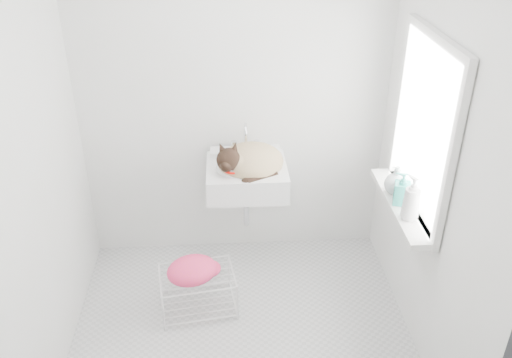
{
  "coord_description": "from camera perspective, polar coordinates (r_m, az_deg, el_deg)",
  "views": [
    {
      "loc": [
        -0.08,
        -2.58,
        2.64
      ],
      "look_at": [
        0.12,
        0.5,
        0.88
      ],
      "focal_mm": 38.05,
      "sensor_mm": 36.0,
      "label": 1
    }
  ],
  "objects": [
    {
      "name": "bottle_c",
      "position": [
        3.58,
        14.33,
        -1.39
      ],
      "size": [
        0.15,
        0.15,
        0.19
      ],
      "primitive_type": "imported",
      "rotation": [
        0.0,
        0.0,
        4.75
      ],
      "color": "silver",
      "rests_on": "windowsill"
    },
    {
      "name": "floor",
      "position": [
        3.7,
        -1.47,
        -15.95
      ],
      "size": [
        2.2,
        2.0,
        0.02
      ],
      "primitive_type": "cube",
      "color": "silver",
      "rests_on": "ground"
    },
    {
      "name": "window_frame",
      "position": [
        3.28,
        17.17,
        5.09
      ],
      "size": [
        0.04,
        0.9,
        1.1
      ],
      "primitive_type": "cube",
      "color": "white",
      "rests_on": "right_wall"
    },
    {
      "name": "faucet",
      "position": [
        3.88,
        -1.15,
        4.46
      ],
      "size": [
        0.2,
        0.14,
        0.2
      ],
      "primitive_type": null,
      "color": "silver",
      "rests_on": "sink"
    },
    {
      "name": "wire_rack",
      "position": [
        3.79,
        -6.13,
        -11.59
      ],
      "size": [
        0.53,
        0.41,
        0.29
      ],
      "primitive_type": "cube",
      "rotation": [
        0.0,
        0.0,
        0.14
      ],
      "color": "silver",
      "rests_on": "floor"
    },
    {
      "name": "windowsill",
      "position": [
        3.5,
        15.0,
        -2.67
      ],
      "size": [
        0.16,
        0.88,
        0.04
      ],
      "primitive_type": "cube",
      "color": "white",
      "rests_on": "right_wall"
    },
    {
      "name": "back_wall",
      "position": [
        3.85,
        -2.36,
        8.44
      ],
      "size": [
        2.2,
        0.02,
        2.5
      ],
      "primitive_type": "cube",
      "color": "white",
      "rests_on": "ground"
    },
    {
      "name": "bottle_a",
      "position": [
        3.34,
        15.75,
        -4.0
      ],
      "size": [
        0.12,
        0.12,
        0.23
      ],
      "primitive_type": "imported",
      "rotation": [
        0.0,
        0.0,
        3.62
      ],
      "color": "white",
      "rests_on": "windowsill"
    },
    {
      "name": "bottle_b",
      "position": [
        3.48,
        14.91,
        -2.45
      ],
      "size": [
        0.12,
        0.12,
        0.21
      ],
      "primitive_type": "imported",
      "rotation": [
        0.0,
        0.0,
        4.41
      ],
      "color": "teal",
      "rests_on": "windowsill"
    },
    {
      "name": "left_wall",
      "position": [
        3.11,
        -22.49,
        0.64
      ],
      "size": [
        0.02,
        2.0,
        2.5
      ],
      "primitive_type": "cube",
      "color": "white",
      "rests_on": "ground"
    },
    {
      "name": "cat",
      "position": [
        3.75,
        -0.81,
        1.81
      ],
      "size": [
        0.52,
        0.46,
        0.3
      ],
      "rotation": [
        0.0,
        0.0,
        0.2
      ],
      "color": "tan",
      "rests_on": "sink"
    },
    {
      "name": "towel",
      "position": [
        3.65,
        -6.7,
        -10.01
      ],
      "size": [
        0.4,
        0.35,
        0.14
      ],
      "primitive_type": "ellipsoid",
      "rotation": [
        0.0,
        0.0,
        0.37
      ],
      "color": "#EF412C",
      "rests_on": "wire_rack"
    },
    {
      "name": "sink",
      "position": [
        3.78,
        -0.99,
        1.38
      ],
      "size": [
        0.56,
        0.49,
        0.22
      ],
      "primitive_type": "cube",
      "color": "white",
      "rests_on": "back_wall"
    },
    {
      "name": "right_wall",
      "position": [
        3.16,
        18.56,
        1.92
      ],
      "size": [
        0.02,
        2.0,
        2.5
      ],
      "primitive_type": "cube",
      "color": "white",
      "rests_on": "ground"
    },
    {
      "name": "window_glass",
      "position": [
        3.28,
        17.41,
        5.09
      ],
      "size": [
        0.01,
        0.8,
        1.0
      ],
      "primitive_type": "cube",
      "color": "white",
      "rests_on": "right_wall"
    }
  ]
}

